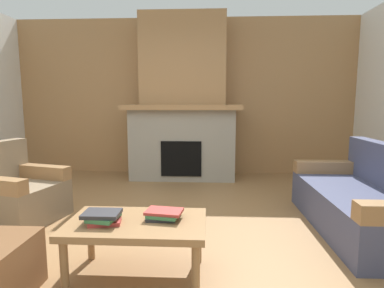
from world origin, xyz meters
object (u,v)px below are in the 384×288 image
at_px(fireplace, 183,108).
at_px(armchair, 16,194).
at_px(couch, 365,203).
at_px(coffee_table, 137,228).

bearing_deg(fireplace, armchair, -128.40).
xyz_separation_m(fireplace, armchair, (-1.65, -2.08, -0.87)).
distance_m(couch, coffee_table, 2.29).
distance_m(fireplace, couch, 3.08).
relative_size(fireplace, armchair, 2.91).
bearing_deg(armchair, coffee_table, -33.94).
xyz_separation_m(fireplace, couch, (2.00, -2.18, -0.88)).
xyz_separation_m(armchair, coffee_table, (1.56, -1.05, 0.08)).
bearing_deg(couch, coffee_table, -155.32).
relative_size(fireplace, coffee_table, 2.70).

